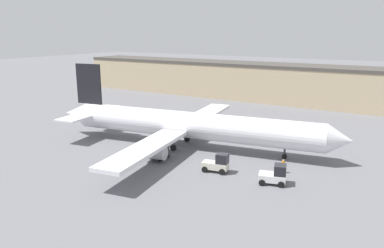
# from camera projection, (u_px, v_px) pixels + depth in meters

# --- Properties ---
(ground_plane) EXTENTS (400.00, 400.00, 0.00)m
(ground_plane) POSITION_uv_depth(u_px,v_px,m) (192.00, 147.00, 56.12)
(ground_plane) COLOR slate
(terminal_building) EXTENTS (93.41, 11.32, 9.19)m
(terminal_building) POSITION_uv_depth(u_px,v_px,m) (238.00, 80.00, 97.94)
(terminal_building) COLOR tan
(terminal_building) RESTS_ON ground_plane
(airplane) EXTENTS (45.32, 38.94, 11.87)m
(airplane) POSITION_uv_depth(u_px,v_px,m) (186.00, 125.00, 55.68)
(airplane) COLOR white
(airplane) RESTS_ON ground_plane
(ground_crew_worker) EXTENTS (0.38, 0.38, 1.75)m
(ground_crew_worker) POSITION_uv_depth(u_px,v_px,m) (283.00, 166.00, 45.77)
(ground_crew_worker) COLOR #1E2338
(ground_crew_worker) RESTS_ON ground_plane
(baggage_tug) EXTENTS (3.39, 2.18, 2.42)m
(baggage_tug) POSITION_uv_depth(u_px,v_px,m) (218.00, 164.00, 46.05)
(baggage_tug) COLOR beige
(baggage_tug) RESTS_ON ground_plane
(belt_loader_truck) EXTENTS (2.42, 1.96, 2.43)m
(belt_loader_truck) POSITION_uv_depth(u_px,v_px,m) (160.00, 151.00, 50.90)
(belt_loader_truck) COLOR #2D2D33
(belt_loader_truck) RESTS_ON ground_plane
(pushback_tug) EXTENTS (3.40, 2.82, 2.34)m
(pushback_tug) POSITION_uv_depth(u_px,v_px,m) (275.00, 175.00, 42.44)
(pushback_tug) COLOR silver
(pushback_tug) RESTS_ON ground_plane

